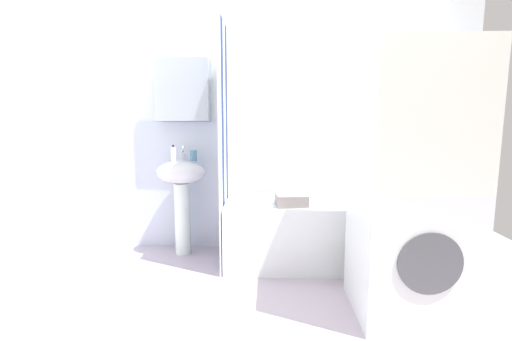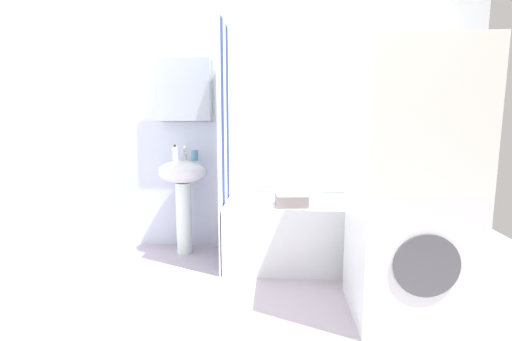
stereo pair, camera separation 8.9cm
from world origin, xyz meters
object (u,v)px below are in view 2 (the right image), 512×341
(toothbrush_cup, at_px, (195,155))
(bathtub, at_px, (313,232))
(washer_dryer_stack, at_px, (410,186))
(sink, at_px, (183,186))
(towel_folded, at_px, (291,200))
(body_wash_bottle, at_px, (370,185))
(soap_dispenser, at_px, (175,153))
(conditioner_bottle, at_px, (382,187))
(lotion_bottle, at_px, (357,185))

(toothbrush_cup, relative_size, bathtub, 0.06)
(toothbrush_cup, height_order, washer_dryer_stack, washer_dryer_stack)
(sink, distance_m, towel_folded, 1.01)
(sink, height_order, towel_folded, sink)
(toothbrush_cup, distance_m, body_wash_bottle, 1.61)
(soap_dispenser, xyz_separation_m, conditioner_bottle, (1.88, 0.08, -0.31))
(conditioner_bottle, bearing_deg, sink, -175.93)
(lotion_bottle, bearing_deg, bathtub, -144.87)
(bathtub, relative_size, washer_dryer_stack, 0.89)
(conditioner_bottle, xyz_separation_m, washer_dryer_stack, (-0.15, -1.09, 0.22))
(sink, height_order, conditioner_bottle, sink)
(sink, xyz_separation_m, body_wash_bottle, (1.69, 0.13, 0.00))
(toothbrush_cup, bearing_deg, bathtub, -9.41)
(soap_dispenser, height_order, lotion_bottle, soap_dispenser)
(soap_dispenser, bearing_deg, towel_folded, -19.41)
(washer_dryer_stack, bearing_deg, toothbrush_cup, 147.44)
(bathtub, distance_m, body_wash_bottle, 0.70)
(lotion_bottle, bearing_deg, soap_dispenser, -176.81)
(body_wash_bottle, height_order, towel_folded, body_wash_bottle)
(bathtub, bearing_deg, conditioner_bottle, 23.91)
(sink, bearing_deg, toothbrush_cup, 10.07)
(toothbrush_cup, xyz_separation_m, towel_folded, (0.85, -0.34, -0.32))
(body_wash_bottle, bearing_deg, washer_dryer_stack, -92.20)
(towel_folded, xyz_separation_m, washer_dryer_stack, (0.69, -0.64, 0.24))
(lotion_bottle, xyz_separation_m, washer_dryer_stack, (0.07, -1.10, 0.20))
(conditioner_bottle, xyz_separation_m, lotion_bottle, (-0.22, 0.01, 0.01))
(soap_dispenser, relative_size, toothbrush_cup, 1.50)
(conditioner_bottle, relative_size, washer_dryer_stack, 0.09)
(bathtub, xyz_separation_m, washer_dryer_stack, (0.49, -0.81, 0.56))
(body_wash_bottle, distance_m, towel_folded, 0.86)
(conditioner_bottle, bearing_deg, soap_dispenser, -177.45)
(bathtub, xyz_separation_m, lotion_bottle, (0.41, 0.29, 0.35))
(toothbrush_cup, height_order, conditioner_bottle, toothbrush_cup)
(washer_dryer_stack, bearing_deg, lotion_bottle, 93.79)
(body_wash_bottle, xyz_separation_m, washer_dryer_stack, (-0.04, -1.10, 0.20))
(lotion_bottle, bearing_deg, sink, -175.05)
(toothbrush_cup, xyz_separation_m, body_wash_bottle, (1.58, 0.12, -0.28))
(lotion_bottle, distance_m, washer_dryer_stack, 1.12)
(body_wash_bottle, distance_m, lotion_bottle, 0.12)
(conditioner_bottle, distance_m, towel_folded, 0.95)
(toothbrush_cup, relative_size, body_wash_bottle, 0.51)
(sink, height_order, bathtub, sink)
(sink, xyz_separation_m, bathtub, (1.16, -0.16, -0.36))
(toothbrush_cup, bearing_deg, lotion_bottle, 4.57)
(sink, bearing_deg, towel_folded, -18.46)
(soap_dispenser, bearing_deg, body_wash_bottle, 2.93)
(washer_dryer_stack, bearing_deg, towel_folded, 136.93)
(conditioner_bottle, height_order, lotion_bottle, lotion_bottle)
(soap_dispenser, xyz_separation_m, toothbrush_cup, (0.19, -0.03, -0.02))
(sink, bearing_deg, lotion_bottle, 4.95)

